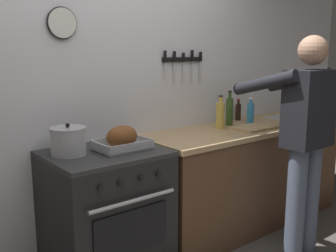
{
  "coord_description": "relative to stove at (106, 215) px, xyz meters",
  "views": [
    {
      "loc": [
        -1.48,
        -1.27,
        1.57
      ],
      "look_at": [
        0.21,
        0.85,
        1.04
      ],
      "focal_mm": 42.73,
      "sensor_mm": 36.0,
      "label": 1
    }
  ],
  "objects": [
    {
      "name": "wall_back",
      "position": [
        0.22,
        0.36,
        0.85
      ],
      "size": [
        6.0,
        0.13,
        2.6
      ],
      "color": "silver",
      "rests_on": "ground"
    },
    {
      "name": "counter_block",
      "position": [
        1.43,
        0.0,
        0.01
      ],
      "size": [
        2.03,
        0.65,
        0.9
      ],
      "color": "brown",
      "rests_on": "ground"
    },
    {
      "name": "stove",
      "position": [
        0.0,
        0.0,
        0.0
      ],
      "size": [
        0.76,
        0.67,
        0.9
      ],
      "color": "black",
      "rests_on": "ground"
    },
    {
      "name": "person_cook",
      "position": [
        1.32,
        -0.64,
        0.5
      ],
      "size": [
        0.51,
        0.63,
        1.66
      ],
      "rotation": [
        0.0,
        0.0,
        1.4
      ],
      "color": "#4C566B",
      "rests_on": "ground"
    },
    {
      "name": "roasting_pan",
      "position": [
        0.12,
        -0.03,
        0.52
      ],
      "size": [
        0.35,
        0.26,
        0.16
      ],
      "color": "#B7B7BC",
      "rests_on": "stove"
    },
    {
      "name": "stock_pot",
      "position": [
        -0.22,
        0.06,
        0.54
      ],
      "size": [
        0.23,
        0.23,
        0.21
      ],
      "color": "#B7B7BC",
      "rests_on": "stove"
    },
    {
      "name": "cutting_board",
      "position": [
        1.37,
        -0.12,
        0.46
      ],
      "size": [
        0.36,
        0.24,
        0.02
      ],
      "primitive_type": "cube",
      "color": "tan",
      "rests_on": "counter_block"
    },
    {
      "name": "bottle_soy_sauce",
      "position": [
        1.58,
        0.24,
        0.53
      ],
      "size": [
        0.05,
        0.05,
        0.2
      ],
      "color": "black",
      "rests_on": "counter_block"
    },
    {
      "name": "bottle_dish_soap",
      "position": [
        1.53,
        0.06,
        0.55
      ],
      "size": [
        0.06,
        0.06,
        0.24
      ],
      "color": "#338CCC",
      "rests_on": "counter_block"
    },
    {
      "name": "bottle_olive_oil",
      "position": [
        1.32,
        0.12,
        0.58
      ],
      "size": [
        0.06,
        0.06,
        0.31
      ],
      "color": "#385623",
      "rests_on": "counter_block"
    },
    {
      "name": "bottle_cooking_oil",
      "position": [
        1.16,
        0.07,
        0.57
      ],
      "size": [
        0.07,
        0.07,
        0.28
      ],
      "color": "gold",
      "rests_on": "counter_block"
    }
  ]
}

